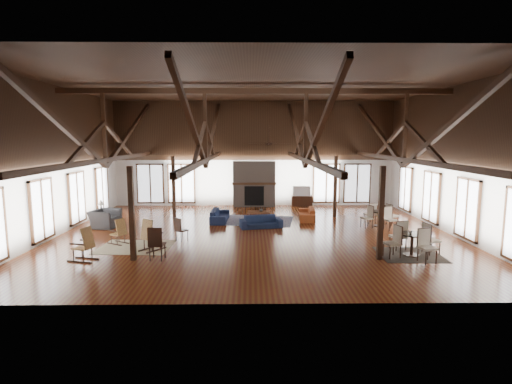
{
  "coord_description": "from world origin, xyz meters",
  "views": [
    {
      "loc": [
        -0.19,
        -16.07,
        3.94
      ],
      "look_at": [
        0.03,
        1.0,
        1.6
      ],
      "focal_mm": 28.0,
      "sensor_mm": 36.0,
      "label": 1
    }
  ],
  "objects_px": {
    "sofa_navy_front": "(261,222)",
    "cafe_table_far": "(380,216)",
    "tv_console": "(302,201)",
    "sofa_navy_left": "(220,215)",
    "coffee_table": "(259,213)",
    "cafe_table_near": "(412,240)",
    "armchair": "(105,219)",
    "sofa_orange": "(307,214)"
  },
  "relations": [
    {
      "from": "sofa_navy_front",
      "to": "cafe_table_near",
      "type": "distance_m",
      "value": 6.54
    },
    {
      "from": "cafe_table_far",
      "to": "tv_console",
      "type": "height_order",
      "value": "cafe_table_far"
    },
    {
      "from": "sofa_navy_front",
      "to": "cafe_table_far",
      "type": "distance_m",
      "value": 5.32
    },
    {
      "from": "sofa_orange",
      "to": "tv_console",
      "type": "relative_size",
      "value": 1.61
    },
    {
      "from": "sofa_orange",
      "to": "tv_console",
      "type": "bearing_deg",
      "value": -177.88
    },
    {
      "from": "coffee_table",
      "to": "sofa_navy_left",
      "type": "bearing_deg",
      "value": -170.16
    },
    {
      "from": "cafe_table_far",
      "to": "tv_console",
      "type": "xyz_separation_m",
      "value": [
        -2.79,
        5.43,
        -0.19
      ]
    },
    {
      "from": "cafe_table_far",
      "to": "tv_console",
      "type": "distance_m",
      "value": 6.11
    },
    {
      "from": "sofa_orange",
      "to": "armchair",
      "type": "height_order",
      "value": "armchair"
    },
    {
      "from": "sofa_navy_left",
      "to": "cafe_table_far",
      "type": "bearing_deg",
      "value": -97.09
    },
    {
      "from": "armchair",
      "to": "tv_console",
      "type": "distance_m",
      "value": 10.86
    },
    {
      "from": "coffee_table",
      "to": "tv_console",
      "type": "bearing_deg",
      "value": 57.7
    },
    {
      "from": "cafe_table_near",
      "to": "cafe_table_far",
      "type": "height_order",
      "value": "cafe_table_near"
    },
    {
      "from": "tv_console",
      "to": "armchair",
      "type": "bearing_deg",
      "value": -149.97
    },
    {
      "from": "cafe_table_near",
      "to": "cafe_table_far",
      "type": "relative_size",
      "value": 1.11
    },
    {
      "from": "cafe_table_far",
      "to": "cafe_table_near",
      "type": "bearing_deg",
      "value": -94.54
    },
    {
      "from": "coffee_table",
      "to": "cafe_table_near",
      "type": "relative_size",
      "value": 0.53
    },
    {
      "from": "sofa_navy_front",
      "to": "cafe_table_near",
      "type": "height_order",
      "value": "cafe_table_near"
    },
    {
      "from": "cafe_table_far",
      "to": "sofa_navy_left",
      "type": "bearing_deg",
      "value": 170.61
    },
    {
      "from": "sofa_orange",
      "to": "cafe_table_near",
      "type": "distance_m",
      "value": 6.61
    },
    {
      "from": "sofa_navy_front",
      "to": "cafe_table_far",
      "type": "relative_size",
      "value": 0.98
    },
    {
      "from": "cafe_table_near",
      "to": "tv_console",
      "type": "xyz_separation_m",
      "value": [
        -2.44,
        9.89,
        -0.23
      ]
    },
    {
      "from": "sofa_navy_front",
      "to": "sofa_orange",
      "type": "relative_size",
      "value": 0.96
    },
    {
      "from": "sofa_navy_front",
      "to": "sofa_navy_left",
      "type": "height_order",
      "value": "sofa_navy_left"
    },
    {
      "from": "sofa_navy_front",
      "to": "cafe_table_far",
      "type": "height_order",
      "value": "cafe_table_far"
    },
    {
      "from": "sofa_orange",
      "to": "cafe_table_far",
      "type": "height_order",
      "value": "cafe_table_far"
    },
    {
      "from": "sofa_orange",
      "to": "sofa_navy_left",
      "type": "bearing_deg",
      "value": -79.15
    },
    {
      "from": "armchair",
      "to": "cafe_table_near",
      "type": "xyz_separation_m",
      "value": [
        11.85,
        -4.45,
        0.14
      ]
    },
    {
      "from": "armchair",
      "to": "cafe_table_near",
      "type": "height_order",
      "value": "cafe_table_near"
    },
    {
      "from": "tv_console",
      "to": "cafe_table_near",
      "type": "bearing_deg",
      "value": -76.14
    },
    {
      "from": "cafe_table_near",
      "to": "cafe_table_far",
      "type": "xyz_separation_m",
      "value": [
        0.35,
        4.46,
        -0.05
      ]
    },
    {
      "from": "sofa_orange",
      "to": "cafe_table_far",
      "type": "distance_m",
      "value": 3.42
    },
    {
      "from": "sofa_navy_left",
      "to": "armchair",
      "type": "xyz_separation_m",
      "value": [
        -4.97,
        -1.2,
        0.11
      ]
    },
    {
      "from": "sofa_navy_front",
      "to": "sofa_navy_left",
      "type": "distance_m",
      "value": 2.37
    },
    {
      "from": "sofa_navy_front",
      "to": "sofa_navy_left",
      "type": "xyz_separation_m",
      "value": [
        -1.92,
        1.39,
        0.01
      ]
    },
    {
      "from": "sofa_navy_left",
      "to": "sofa_navy_front",
      "type": "bearing_deg",
      "value": -123.62
    },
    {
      "from": "sofa_navy_left",
      "to": "tv_console",
      "type": "height_order",
      "value": "tv_console"
    },
    {
      "from": "sofa_navy_left",
      "to": "cafe_table_near",
      "type": "height_order",
      "value": "cafe_table_near"
    },
    {
      "from": "sofa_navy_left",
      "to": "coffee_table",
      "type": "height_order",
      "value": "sofa_navy_left"
    },
    {
      "from": "sofa_navy_front",
      "to": "tv_console",
      "type": "bearing_deg",
      "value": 54.32
    },
    {
      "from": "sofa_navy_front",
      "to": "cafe_table_far",
      "type": "bearing_deg",
      "value": -9.48
    },
    {
      "from": "sofa_orange",
      "to": "coffee_table",
      "type": "xyz_separation_m",
      "value": [
        -2.34,
        -0.09,
        0.08
      ]
    }
  ]
}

